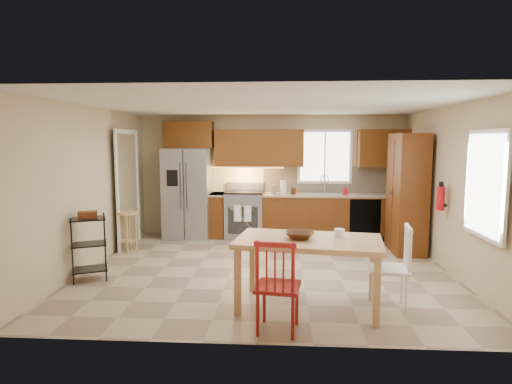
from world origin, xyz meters
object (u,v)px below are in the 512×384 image
object	(u,v)px
chair_red	(278,285)
range_stove	(244,215)
dining_table	(308,274)
table_jar	(339,235)
refrigerator	(188,193)
chair_white	(389,267)
soap_bottle	(345,190)
utility_cart	(89,248)
bar_stool	(128,232)
pantry	(407,193)
fire_extinguisher	(441,199)
table_bowl	(300,239)

from	to	relation	value
chair_red	range_stove	bearing A→B (deg)	108.04
dining_table	table_jar	world-z (taller)	table_jar
refrigerator	chair_white	size ratio (longest dim) A/B	1.85
soap_bottle	utility_cart	distance (m)	4.89
chair_red	bar_stool	distance (m)	4.04
refrigerator	chair_red	world-z (taller)	refrigerator
chair_white	table_jar	world-z (taller)	chair_white
refrigerator	bar_stool	size ratio (longest dim) A/B	2.51
pantry	bar_stool	distance (m)	4.99
soap_bottle	bar_stool	xyz separation A→B (m)	(-3.98, -1.25, -0.63)
range_stove	fire_extinguisher	xyz separation A→B (m)	(3.18, -2.04, 0.64)
pantry	dining_table	world-z (taller)	pantry
chair_red	table_jar	size ratio (longest dim) A/B	6.40
refrigerator	range_stove	world-z (taller)	refrigerator
range_stove	utility_cart	bearing A→B (deg)	-124.20
table_jar	utility_cart	xyz separation A→B (m)	(-3.41, 0.73, -0.39)
chair_red	table_jar	bearing A→B (deg)	54.88
refrigerator	soap_bottle	size ratio (longest dim) A/B	9.53
range_stove	pantry	size ratio (longest dim) A/B	0.44
fire_extinguisher	chair_white	size ratio (longest dim) A/B	0.37
bar_stool	fire_extinguisher	bearing A→B (deg)	-7.70
soap_bottle	pantry	xyz separation A→B (m)	(0.95, -0.90, 0.05)
fire_extinguisher	soap_bottle	bearing A→B (deg)	120.53
pantry	table_bowl	bearing A→B (deg)	-126.27
dining_table	utility_cart	size ratio (longest dim) A/B	1.80
utility_cart	soap_bottle	bearing A→B (deg)	11.04
fire_extinguisher	bar_stool	distance (m)	5.23
table_jar	table_bowl	bearing A→B (deg)	-167.47
refrigerator	chair_red	distance (m)	4.71
range_stove	soap_bottle	distance (m)	2.10
refrigerator	pantry	distance (m)	4.23
chair_white	range_stove	bearing A→B (deg)	37.57
dining_table	chair_white	world-z (taller)	chair_white
chair_white	table_jar	xyz separation A→B (m)	(-0.58, 0.05, 0.37)
chair_white	dining_table	bearing A→B (deg)	101.42
table_jar	range_stove	bearing A→B (deg)	112.03
soap_bottle	table_jar	distance (m)	3.56
dining_table	table_jar	distance (m)	0.59
range_stove	pantry	xyz separation A→B (m)	(2.98, -0.99, 0.59)
range_stove	pantry	bearing A→B (deg)	-18.29
soap_bottle	chair_white	distance (m)	3.60
soap_bottle	table_bowl	distance (m)	3.77
fire_extinguisher	dining_table	distance (m)	2.76
soap_bottle	utility_cart	bearing A→B (deg)	-145.03
dining_table	bar_stool	size ratio (longest dim) A/B	2.31
dining_table	chair_red	xyz separation A→B (m)	(-0.35, -0.65, 0.08)
refrigerator	table_jar	distance (m)	4.40
table_jar	chair_white	bearing A→B (deg)	-5.37
table_jar	fire_extinguisher	bearing A→B (deg)	42.22
utility_cart	table_jar	bearing A→B (deg)	-36.03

